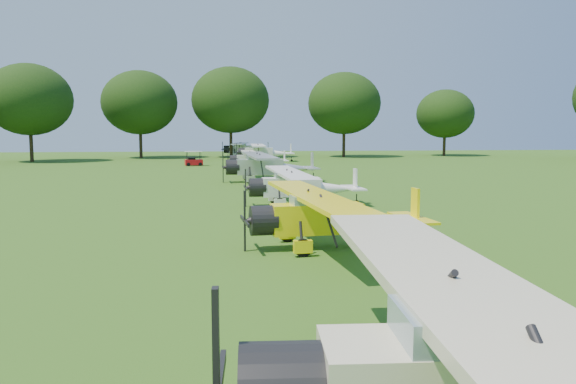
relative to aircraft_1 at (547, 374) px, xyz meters
name	(u,v)px	position (x,y,z in m)	size (l,w,h in m)	color
ground	(302,219)	(0.17, 19.11, -1.39)	(160.00, 160.00, 0.00)	#2C5415
tree_belt	(383,36)	(3.74, 19.28, 6.64)	(137.36, 130.27, 14.52)	black
aircraft_1	(547,374)	(0.00, 0.00, 0.00)	(7.59, 12.09, 2.38)	beige
aircraft_2	(331,213)	(0.25, 13.01, -0.22)	(6.37, 10.15, 2.00)	#FFE90A
aircraft_3	(300,184)	(0.69, 23.60, -0.25)	(6.24, 9.92, 1.96)	white
aircraft_4	(267,164)	(0.08, 37.11, -0.05)	(7.31, 11.63, 2.29)	silver
aircraft_5	(256,158)	(0.08, 51.06, -0.27)	(6.08, 9.67, 1.91)	white
aircraft_6	(263,151)	(1.85, 64.81, -0.06)	(7.26, 11.54, 2.28)	white
aircraft_7	(245,148)	(0.07, 77.06, -0.08)	(7.19, 11.42, 2.24)	silver
golf_cart	(193,161)	(-6.43, 57.26, -0.85)	(2.05, 1.47, 1.60)	red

